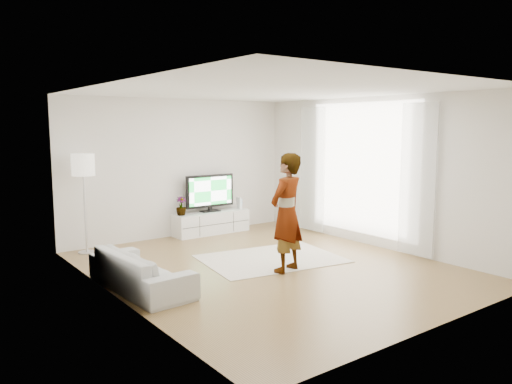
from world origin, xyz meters
TOP-DOWN VIEW (x-y plane):
  - floor at (0.00, 0.00)m, footprint 6.00×6.00m
  - ceiling at (0.00, 0.00)m, footprint 6.00×6.00m
  - wall_left at (-2.50, 0.00)m, footprint 0.02×6.00m
  - wall_right at (2.50, 0.00)m, footprint 0.02×6.00m
  - wall_back at (0.00, 3.00)m, footprint 5.00×0.02m
  - wall_front at (0.00, -3.00)m, footprint 5.00×0.02m
  - window at (2.48, 0.30)m, footprint 0.01×2.60m
  - curtain_near at (2.40, -1.00)m, footprint 0.04×0.70m
  - curtain_far at (2.40, 1.60)m, footprint 0.04×0.70m
  - media_console at (0.60, 2.76)m, footprint 1.65×0.47m
  - television at (0.60, 2.79)m, footprint 1.12×0.22m
  - game_console at (1.32, 2.76)m, footprint 0.08×0.18m
  - potted_plant at (-0.11, 2.77)m, footprint 0.25×0.25m
  - rug at (0.34, 0.39)m, footprint 2.52×1.99m
  - player at (0.07, -0.32)m, footprint 0.77×0.62m
  - sofa at (-2.10, 0.23)m, footprint 0.85×1.91m
  - floor_lamp at (-2.05, 2.70)m, footprint 0.39×0.39m

SIDE VIEW (x-z plane):
  - floor at x=0.00m, z-range 0.00..0.00m
  - rug at x=0.34m, z-range 0.00..0.01m
  - media_console at x=0.60m, z-range 0.00..0.47m
  - sofa at x=-2.10m, z-range 0.00..0.55m
  - game_console at x=1.32m, z-range 0.47..0.71m
  - potted_plant at x=-0.11m, z-range 0.47..0.84m
  - television at x=0.60m, z-range 0.50..1.28m
  - player at x=0.07m, z-range 0.01..1.85m
  - curtain_near at x=2.40m, z-range 0.05..2.65m
  - curtain_far at x=2.40m, z-range 0.05..2.65m
  - wall_left at x=-2.50m, z-range 0.00..2.80m
  - wall_right at x=2.50m, z-range 0.00..2.80m
  - wall_back at x=0.00m, z-range 0.00..2.80m
  - wall_front at x=0.00m, z-range 0.00..2.80m
  - window at x=2.48m, z-range 0.20..2.70m
  - floor_lamp at x=-2.05m, z-range 0.62..2.39m
  - ceiling at x=0.00m, z-range 2.80..2.80m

